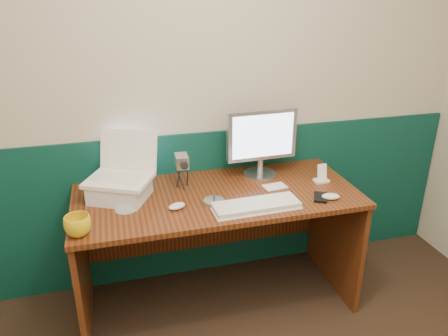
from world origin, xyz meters
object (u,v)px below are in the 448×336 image
object	(u,v)px
laptop	(117,158)
camcorder	(182,170)
desk	(218,250)
keyboard	(256,206)
mug	(78,226)
monitor	(261,143)

from	to	relation	value
laptop	camcorder	bearing A→B (deg)	34.44
laptop	camcorder	xyz separation A→B (m)	(0.36, 0.05, -0.13)
desk	keyboard	bearing A→B (deg)	-54.48
desk	mug	size ratio (longest dim) A/B	12.65
monitor	keyboard	size ratio (longest dim) A/B	0.93
desk	keyboard	size ratio (longest dim) A/B	3.49
camcorder	laptop	bearing A→B (deg)	-169.67
laptop	camcorder	world-z (taller)	laptop
keyboard	mug	distance (m)	0.90
monitor	keyboard	distance (m)	0.48
keyboard	camcorder	size ratio (longest dim) A/B	2.06
mug	camcorder	bearing A→B (deg)	34.34
desk	monitor	xyz separation A→B (m)	(0.32, 0.18, 0.59)
keyboard	monitor	bearing A→B (deg)	66.27
desk	laptop	xyz separation A→B (m)	(-0.53, 0.08, 0.62)
monitor	camcorder	xyz separation A→B (m)	(-0.49, -0.05, -0.10)
desk	monitor	world-z (taller)	monitor
monitor	mug	world-z (taller)	monitor
monitor	desk	bearing A→B (deg)	-152.48
desk	keyboard	xyz separation A→B (m)	(0.16, -0.22, 0.39)
laptop	mug	world-z (taller)	laptop
desk	monitor	size ratio (longest dim) A/B	3.74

